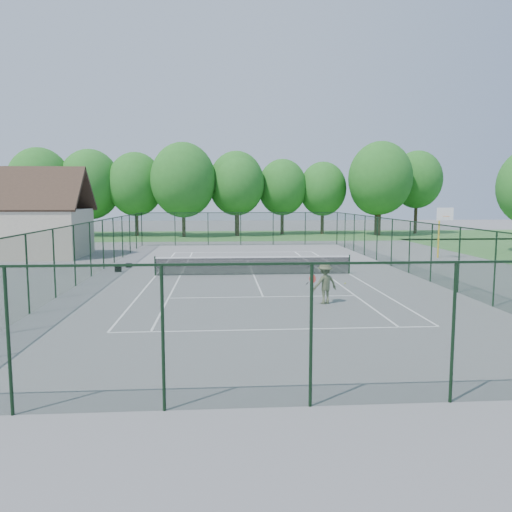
{
  "coord_description": "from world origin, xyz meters",
  "views": [
    {
      "loc": [
        -1.82,
        -27.83,
        4.3
      ],
      "look_at": [
        0.0,
        -2.0,
        1.3
      ],
      "focal_mm": 35.0,
      "sensor_mm": 36.0,
      "label": 1
    }
  ],
  "objects_px": {
    "sports_bag_a": "(118,269)",
    "tennis_player": "(325,283)",
    "basketball_goal": "(442,223)",
    "tennis_net": "(254,265)"
  },
  "relations": [
    {
      "from": "sports_bag_a",
      "to": "tennis_player",
      "type": "bearing_deg",
      "value": -50.21
    },
    {
      "from": "sports_bag_a",
      "to": "tennis_player",
      "type": "relative_size",
      "value": 0.21
    },
    {
      "from": "sports_bag_a",
      "to": "tennis_player",
      "type": "distance_m",
      "value": 14.1
    },
    {
      "from": "basketball_goal",
      "to": "sports_bag_a",
      "type": "height_order",
      "value": "basketball_goal"
    },
    {
      "from": "tennis_net",
      "to": "sports_bag_a",
      "type": "xyz_separation_m",
      "value": [
        -7.87,
        1.67,
        -0.42
      ]
    },
    {
      "from": "tennis_net",
      "to": "basketball_goal",
      "type": "height_order",
      "value": "basketball_goal"
    },
    {
      "from": "basketball_goal",
      "to": "sports_bag_a",
      "type": "relative_size",
      "value": 9.37
    },
    {
      "from": "tennis_net",
      "to": "sports_bag_a",
      "type": "distance_m",
      "value": 8.06
    },
    {
      "from": "tennis_net",
      "to": "basketball_goal",
      "type": "xyz_separation_m",
      "value": [
        13.97,
        6.78,
        1.99
      ]
    },
    {
      "from": "tennis_net",
      "to": "tennis_player",
      "type": "distance_m",
      "value": 8.32
    }
  ]
}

